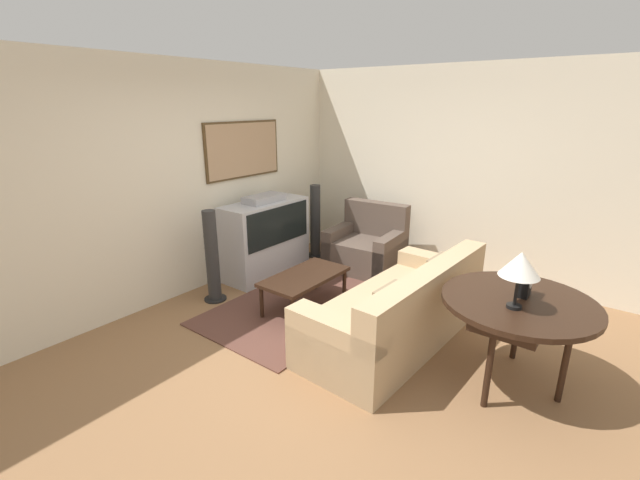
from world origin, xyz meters
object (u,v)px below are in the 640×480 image
(armchair, at_px, (367,248))
(speaker_tower_left, at_px, (212,259))
(coffee_table, at_px, (305,278))
(table_lamp, at_px, (520,265))
(tv, at_px, (266,237))
(speaker_tower_right, at_px, (315,223))
(mantel_clock, at_px, (524,285))
(couch, at_px, (399,312))
(console_table, at_px, (519,307))

(armchair, bearing_deg, speaker_tower_left, -118.86)
(coffee_table, distance_m, table_lamp, 2.33)
(tv, height_order, armchair, tv)
(tv, distance_m, table_lamp, 3.39)
(tv, bearing_deg, armchair, -44.81)
(speaker_tower_right, bearing_deg, mantel_clock, -113.30)
(couch, bearing_deg, mantel_clock, 94.64)
(tv, xyz_separation_m, console_table, (-0.50, -3.27, 0.18))
(armchair, bearing_deg, speaker_tower_right, 177.12)
(speaker_tower_right, bearing_deg, table_lamp, -117.17)
(tv, height_order, speaker_tower_left, tv)
(couch, distance_m, coffee_table, 1.16)
(table_lamp, bearing_deg, coffee_table, 85.08)
(speaker_tower_left, bearing_deg, couch, -76.59)
(coffee_table, relative_size, table_lamp, 2.31)
(mantel_clock, distance_m, speaker_tower_right, 3.49)
(table_lamp, height_order, speaker_tower_right, table_lamp)
(tv, xyz_separation_m, armchair, (0.98, -0.98, -0.21))
(mantel_clock, xyz_separation_m, speaker_tower_right, (1.37, 3.19, -0.34))
(coffee_table, bearing_deg, speaker_tower_right, 34.27)
(mantel_clock, bearing_deg, speaker_tower_left, 99.78)
(armchair, relative_size, coffee_table, 0.97)
(speaker_tower_left, height_order, speaker_tower_right, same)
(couch, bearing_deg, table_lamp, 80.43)
(coffee_table, bearing_deg, speaker_tower_left, 115.81)
(speaker_tower_right, bearing_deg, coffee_table, -145.73)
(tv, height_order, mantel_clock, tv)
(speaker_tower_right, bearing_deg, console_table, -114.61)
(tv, xyz_separation_m, coffee_table, (-0.48, -1.07, -0.15))
(tv, xyz_separation_m, table_lamp, (-0.67, -3.27, 0.59))
(tv, relative_size, coffee_table, 1.19)
(armchair, xyz_separation_m, speaker_tower_right, (-0.02, 0.89, 0.22))
(table_lamp, bearing_deg, console_table, -1.14)
(console_table, bearing_deg, speaker_tower_left, 98.23)
(armchair, distance_m, speaker_tower_left, 2.15)
(couch, xyz_separation_m, console_table, (-0.05, -1.05, 0.40))
(table_lamp, bearing_deg, tv, 78.36)
(speaker_tower_left, bearing_deg, armchair, -24.59)
(armchair, xyz_separation_m, coffee_table, (-1.47, -0.10, 0.06))
(tv, relative_size, speaker_tower_left, 1.12)
(couch, distance_m, speaker_tower_right, 2.57)
(armchair, height_order, coffee_table, armchair)
(tv, distance_m, speaker_tower_left, 0.96)
(table_lamp, distance_m, mantel_clock, 0.36)
(table_lamp, relative_size, speaker_tower_left, 0.41)
(couch, xyz_separation_m, speaker_tower_right, (1.41, 2.14, 0.22))
(console_table, height_order, speaker_tower_right, speaker_tower_right)
(speaker_tower_left, bearing_deg, table_lamp, -84.86)
(console_table, relative_size, table_lamp, 2.65)
(speaker_tower_left, distance_m, speaker_tower_right, 1.92)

